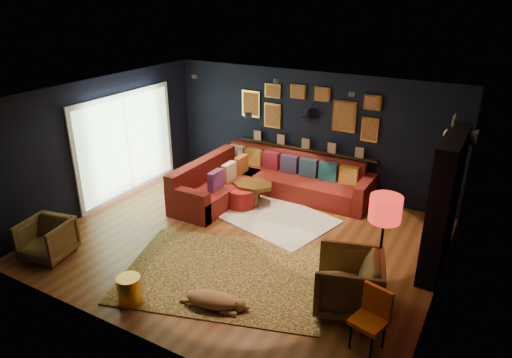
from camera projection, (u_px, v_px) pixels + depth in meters
The scene contains 20 objects.
floor at pixel (243, 240), 8.16m from camera, with size 6.50×6.50×0.00m, color brown.
room_walls at pixel (242, 157), 7.54m from camera, with size 6.50×6.50×6.50m.
sectional at pixel (262, 182), 9.76m from camera, with size 3.41×2.69×0.86m.
ledge at pixel (306, 149), 9.95m from camera, with size 3.20×0.12×0.04m, color black.
gallery_wall at pixel (308, 109), 9.64m from camera, with size 3.15×0.04×1.02m.
sunburst_mirror at pixel (312, 114), 9.63m from camera, with size 0.47×0.16×0.47m.
fireplace at pixel (443, 208), 7.08m from camera, with size 0.31×1.60×2.20m.
deer_head at pixel (462, 136), 7.06m from camera, with size 0.50×0.28×0.45m.
sliding_door at pixel (127, 145), 9.67m from camera, with size 0.06×2.80×2.20m.
ceiling_spots at pixel (265, 90), 7.80m from camera, with size 3.30×2.50×0.06m.
shag_rug at pixel (275, 217), 8.94m from camera, with size 2.15×1.56×0.03m, color silver.
leopard_rug at pixel (226, 273), 7.20m from camera, with size 3.15×2.25×0.02m, color tan.
coffee_table at pixel (253, 187), 9.40m from camera, with size 0.97×0.79×0.44m.
pouf at pixel (242, 197), 9.32m from camera, with size 0.58×0.58×0.38m, color maroon.
armchair_left at pixel (47, 237), 7.53m from camera, with size 0.72×0.67×0.74m, color #AF813C.
armchair_right at pixel (348, 280), 6.28m from camera, with size 0.89×0.83×0.92m, color #AF813C.
gold_stool at pixel (130, 290), 6.47m from camera, with size 0.34×0.34×0.43m, color gold.
orange_chair at pixel (372, 314), 5.58m from camera, with size 0.48×0.48×0.83m.
floor_lamp at pixel (385, 213), 6.19m from camera, with size 0.44×0.44×1.60m.
dog at pixel (213, 297), 6.38m from camera, with size 1.03×0.51×0.32m, color #A87148, non-canonical shape.
Camera 1 is at (3.69, -6.06, 4.18)m, focal length 32.00 mm.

